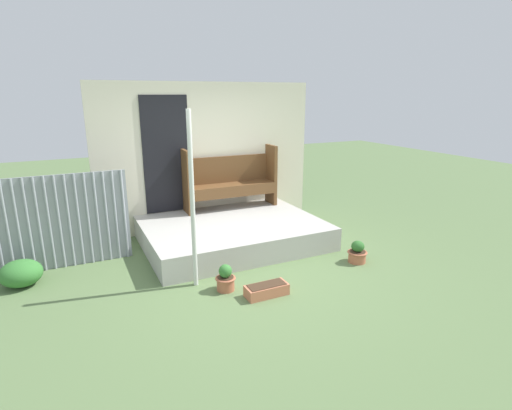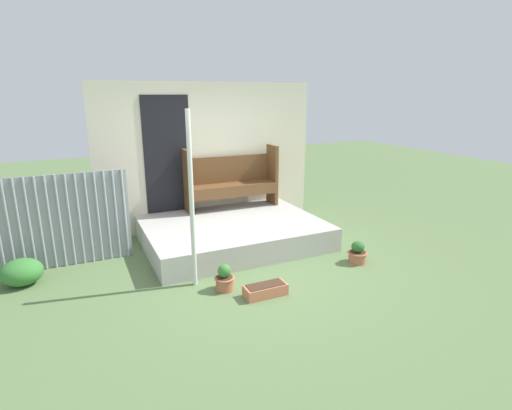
{
  "view_description": "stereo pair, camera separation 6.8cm",
  "coord_description": "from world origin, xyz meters",
  "px_view_note": "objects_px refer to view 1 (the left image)",
  "views": [
    {
      "loc": [
        -2.19,
        -4.71,
        2.4
      ],
      "look_at": [
        0.26,
        0.37,
        0.82
      ],
      "focal_mm": 28.0,
      "sensor_mm": 36.0,
      "label": 1
    },
    {
      "loc": [
        -2.13,
        -4.74,
        2.4
      ],
      "look_at": [
        0.26,
        0.37,
        0.82
      ],
      "focal_mm": 28.0,
      "sensor_mm": 36.0,
      "label": 2
    }
  ],
  "objects_px": {
    "flower_pot_middle": "(357,253)",
    "shrub_by_fence": "(21,273)",
    "bench": "(230,178)",
    "flower_pot_left": "(226,279)",
    "planter_box_rect": "(267,290)",
    "support_post": "(192,202)"
  },
  "relations": [
    {
      "from": "support_post",
      "to": "flower_pot_left",
      "type": "relative_size",
      "value": 6.46
    },
    {
      "from": "support_post",
      "to": "flower_pot_middle",
      "type": "distance_m",
      "value": 2.58
    },
    {
      "from": "bench",
      "to": "planter_box_rect",
      "type": "height_order",
      "value": "bench"
    },
    {
      "from": "flower_pot_left",
      "to": "shrub_by_fence",
      "type": "distance_m",
      "value": 2.64
    },
    {
      "from": "support_post",
      "to": "planter_box_rect",
      "type": "xyz_separation_m",
      "value": [
        0.7,
        -0.65,
        -1.04
      ]
    },
    {
      "from": "bench",
      "to": "flower_pot_left",
      "type": "relative_size",
      "value": 4.91
    },
    {
      "from": "bench",
      "to": "flower_pot_middle",
      "type": "bearing_deg",
      "value": -64.45
    },
    {
      "from": "flower_pot_middle",
      "to": "flower_pot_left",
      "type": "bearing_deg",
      "value": 179.16
    },
    {
      "from": "planter_box_rect",
      "to": "flower_pot_left",
      "type": "bearing_deg",
      "value": 139.08
    },
    {
      "from": "flower_pot_middle",
      "to": "shrub_by_fence",
      "type": "bearing_deg",
      "value": 163.79
    },
    {
      "from": "flower_pot_left",
      "to": "support_post",
      "type": "bearing_deg",
      "value": 134.43
    },
    {
      "from": "planter_box_rect",
      "to": "bench",
      "type": "bearing_deg",
      "value": 77.03
    },
    {
      "from": "flower_pot_middle",
      "to": "planter_box_rect",
      "type": "bearing_deg",
      "value": -169.15
    },
    {
      "from": "flower_pot_middle",
      "to": "planter_box_rect",
      "type": "height_order",
      "value": "flower_pot_middle"
    },
    {
      "from": "planter_box_rect",
      "to": "flower_pot_middle",
      "type": "bearing_deg",
      "value": 10.85
    },
    {
      "from": "support_post",
      "to": "bench",
      "type": "bearing_deg",
      "value": 56.77
    },
    {
      "from": "bench",
      "to": "shrub_by_fence",
      "type": "relative_size",
      "value": 3.29
    },
    {
      "from": "flower_pot_middle",
      "to": "shrub_by_fence",
      "type": "distance_m",
      "value": 4.57
    },
    {
      "from": "planter_box_rect",
      "to": "shrub_by_fence",
      "type": "height_order",
      "value": "shrub_by_fence"
    },
    {
      "from": "flower_pot_middle",
      "to": "planter_box_rect",
      "type": "distance_m",
      "value": 1.69
    },
    {
      "from": "bench",
      "to": "flower_pot_middle",
      "type": "height_order",
      "value": "bench"
    },
    {
      "from": "support_post",
      "to": "flower_pot_middle",
      "type": "height_order",
      "value": "support_post"
    }
  ]
}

